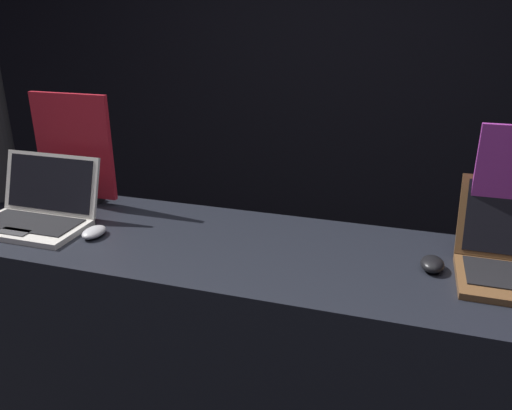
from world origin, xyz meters
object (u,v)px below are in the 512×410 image
Objects in this scene: laptop_front at (37,210)px; promo_stand_front at (74,152)px; mouse_front at (94,232)px; mouse_back at (432,264)px.

laptop_front is 0.91× the size of promo_stand_front.
mouse_back is at bearing 4.74° from mouse_front.
laptop_front is 0.26m from mouse_front.
mouse_front is 0.24× the size of promo_stand_front.
mouse_front is at bearing -48.03° from promo_stand_front.
mouse_back is (1.35, -0.19, -0.19)m from promo_stand_front.
mouse_front is 1.11m from mouse_back.
promo_stand_front reaches higher than mouse_front.
promo_stand_front is at bearing 90.00° from laptop_front.
mouse_back is at bearing 2.41° from laptop_front.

